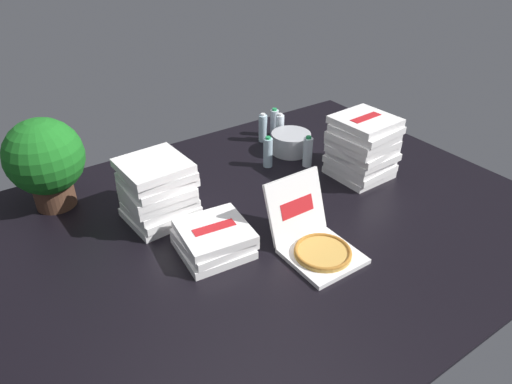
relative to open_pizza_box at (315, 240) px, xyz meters
The scene contains 13 objects.
ground_plane 0.38m from the open_pizza_box, 100.60° to the left, with size 3.20×2.40×0.02m, color black.
open_pizza_box is the anchor object (origin of this frame).
pizza_stack_right_mid 0.88m from the open_pizza_box, 29.53° to the left, with size 0.39×0.40×0.41m.
pizza_stack_right_far 0.91m from the open_pizza_box, 125.72° to the left, with size 0.38×0.37×0.36m.
pizza_stack_left_mid 0.52m from the open_pizza_box, 143.95° to the left, with size 0.39×0.38×0.14m.
ice_bucket 1.13m from the open_pizza_box, 58.03° to the left, with size 0.28×0.28×0.14m, color #B7BABF.
water_bottle_0 1.42m from the open_pizza_box, 61.99° to the left, with size 0.06×0.06×0.22m.
water_bottle_1 1.08m from the open_pizza_box, 42.86° to the left, with size 0.06×0.06×0.22m.
water_bottle_2 0.94m from the open_pizza_box, 69.07° to the left, with size 0.06×0.06×0.22m.
water_bottle_3 0.92m from the open_pizza_box, 52.43° to the left, with size 0.06×0.06×0.22m.
water_bottle_4 1.33m from the open_pizza_box, 66.28° to the left, with size 0.06×0.06×0.22m.
water_bottle_5 1.31m from the open_pizza_box, 60.86° to the left, with size 0.06×0.06×0.22m.
potted_plant 1.57m from the open_pizza_box, 129.17° to the left, with size 0.44×0.44×0.54m.
Camera 1 is at (-1.24, -1.73, 1.54)m, focal length 32.56 mm.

